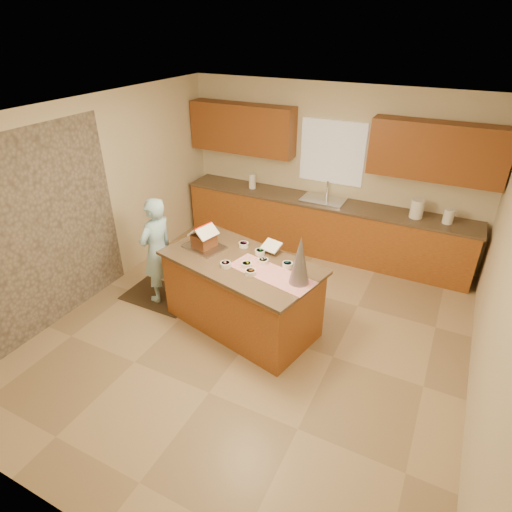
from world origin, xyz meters
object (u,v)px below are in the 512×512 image
boy (157,251)px  gingerbread_house (204,238)px  tinsel_tree (300,260)px  island_base (242,295)px

boy → gingerbread_house: bearing=101.5°
tinsel_tree → gingerbread_house: size_ratio=1.64×
gingerbread_house → boy: bearing=-175.2°
island_base → boy: bearing=-167.7°
tinsel_tree → island_base: bearing=170.6°
island_base → gingerbread_house: 0.86m
boy → gingerbread_house: size_ratio=4.33×
island_base → tinsel_tree: bearing=3.7°
island_base → tinsel_tree: tinsel_tree is taller
island_base → gingerbread_house: (-0.57, 0.08, 0.64)m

